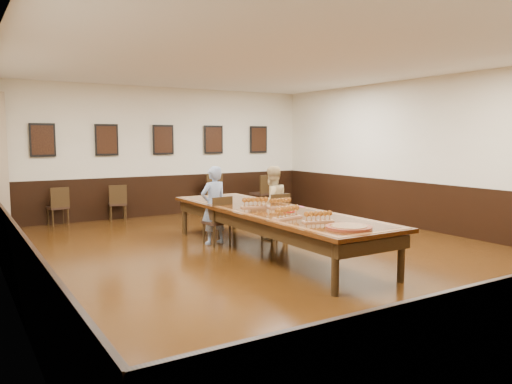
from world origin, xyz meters
TOP-DOWN VIEW (x-y plane):
  - floor at (0.00, 0.00)m, footprint 8.00×10.00m
  - ceiling at (0.00, 0.00)m, footprint 8.00×10.00m
  - wall_back at (0.00, 5.01)m, footprint 8.00×0.02m
  - wall_left at (-4.01, 0.00)m, footprint 0.02×10.00m
  - wall_right at (4.01, 0.00)m, footprint 0.02×10.00m
  - chair_man at (-0.47, 1.10)m, footprint 0.47×0.51m
  - chair_woman at (0.68, 0.93)m, footprint 0.43×0.47m
  - spare_chair_a at (-2.57, 4.79)m, footprint 0.46×0.49m
  - spare_chair_b at (-1.25, 4.73)m, footprint 0.47×0.50m
  - spare_chair_c at (1.21, 4.78)m, footprint 0.52×0.56m
  - spare_chair_d at (2.57, 4.48)m, footprint 0.56×0.58m
  - person_man at (-0.49, 1.19)m, footprint 0.56×0.41m
  - person_woman at (0.68, 1.03)m, footprint 0.71×0.55m
  - pink_phone at (0.60, -0.01)m, footprint 0.07×0.13m
  - wainscoting at (0.00, 0.00)m, footprint 8.00×10.00m
  - conference_table at (0.00, 0.00)m, footprint 1.40×5.00m
  - posters at (0.00, 4.94)m, footprint 6.14×0.04m
  - flight_a at (-0.11, 0.35)m, footprint 0.51×0.27m
  - flight_b at (0.26, 0.12)m, footprint 0.46×0.16m
  - flight_c at (-0.32, -0.92)m, footprint 0.54×0.27m
  - flight_d at (-0.14, -1.42)m, footprint 0.47×0.25m
  - red_plate_grp at (0.09, -0.38)m, footprint 0.19×0.19m
  - carved_platter at (-0.12, -2.04)m, footprint 0.78×0.78m

SIDE VIEW (x-z plane):
  - floor at x=0.00m, z-range -0.02..0.00m
  - spare_chair_b at x=-1.25m, z-range 0.00..0.85m
  - spare_chair_a at x=-2.57m, z-range 0.00..0.86m
  - chair_man at x=-0.47m, z-range 0.00..0.90m
  - chair_woman at x=0.68m, z-range 0.00..0.90m
  - spare_chair_d at x=2.57m, z-range 0.00..0.95m
  - wainscoting at x=0.00m, z-range 0.00..1.00m
  - spare_chair_c at x=1.21m, z-range 0.00..1.02m
  - conference_table at x=0.00m, z-range 0.23..0.99m
  - person_woman at x=0.68m, z-range 0.00..1.41m
  - person_man at x=-0.49m, z-range 0.00..1.44m
  - pink_phone at x=0.60m, z-range 0.75..0.76m
  - red_plate_grp at x=0.09m, z-range 0.75..0.77m
  - carved_platter at x=-0.12m, z-range 0.75..0.80m
  - flight_d at x=-0.14m, z-range 0.74..0.91m
  - flight_b at x=0.26m, z-range 0.74..0.91m
  - flight_a at x=-0.11m, z-range 0.74..0.93m
  - flight_c at x=-0.32m, z-range 0.74..0.94m
  - wall_back at x=0.00m, z-range 0.00..3.20m
  - wall_left at x=-4.01m, z-range 0.00..3.20m
  - wall_right at x=4.01m, z-range 0.00..3.20m
  - posters at x=0.00m, z-range 1.53..2.27m
  - ceiling at x=0.00m, z-range 3.20..3.22m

